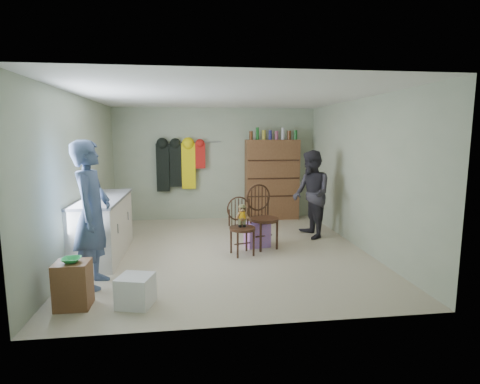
{
  "coord_description": "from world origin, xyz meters",
  "views": [
    {
      "loc": [
        -0.54,
        -5.97,
        1.89
      ],
      "look_at": [
        0.25,
        0.2,
        0.95
      ],
      "focal_mm": 28.0,
      "sensor_mm": 36.0,
      "label": 1
    }
  ],
  "objects": [
    {
      "name": "bowl",
      "position": [
        -1.87,
        -1.85,
        0.55
      ],
      "size": [
        0.2,
        0.2,
        0.05
      ],
      "primitive_type": "imported",
      "color": "green",
      "rests_on": "stool"
    },
    {
      "name": "striped_bag",
      "position": [
        0.55,
        0.19,
        0.21
      ],
      "size": [
        0.44,
        0.38,
        0.41
      ],
      "primitive_type": "cube",
      "rotation": [
        0.0,
        0.0,
        0.21
      ],
      "color": "#E572C7",
      "rests_on": "ground"
    },
    {
      "name": "coat_rack",
      "position": [
        -0.83,
        2.38,
        1.25
      ],
      "size": [
        1.42,
        0.12,
        1.09
      ],
      "color": "#99999E",
      "rests_on": "ground"
    },
    {
      "name": "chair_far",
      "position": [
        0.62,
        0.12,
        0.58
      ],
      "size": [
        0.62,
        0.62,
        1.08
      ],
      "rotation": [
        0.0,
        0.0,
        0.36
      ],
      "color": "#3B2214",
      "rests_on": "ground"
    },
    {
      "name": "ground_plane",
      "position": [
        0.0,
        0.0,
        0.0
      ],
      "size": [
        5.0,
        5.0,
        0.0
      ],
      "primitive_type": "plane",
      "color": "beige",
      "rests_on": "ground"
    },
    {
      "name": "dresser",
      "position": [
        1.25,
        2.3,
        0.91
      ],
      "size": [
        1.2,
        0.39,
        2.07
      ],
      "color": "brown",
      "rests_on": "ground"
    },
    {
      "name": "plastic_tub",
      "position": [
        -1.2,
        -1.89,
        0.17
      ],
      "size": [
        0.44,
        0.43,
        0.34
      ],
      "primitive_type": "cube",
      "rotation": [
        0.0,
        0.0,
        -0.27
      ],
      "color": "white",
      "rests_on": "ground"
    },
    {
      "name": "person_left",
      "position": [
        -1.79,
        -1.22,
        0.92
      ],
      "size": [
        0.48,
        0.7,
        1.84
      ],
      "primitive_type": "imported",
      "rotation": [
        0.0,
        0.0,
        1.51
      ],
      "color": "#45587F",
      "rests_on": "ground"
    },
    {
      "name": "chair_front",
      "position": [
        0.22,
        -0.2,
        0.53
      ],
      "size": [
        0.5,
        0.5,
        0.92
      ],
      "rotation": [
        0.0,
        0.0,
        0.27
      ],
      "color": "#3B2214",
      "rests_on": "ground"
    },
    {
      "name": "person_right",
      "position": [
        1.64,
        0.64,
        0.81
      ],
      "size": [
        0.67,
        0.83,
        1.63
      ],
      "primitive_type": "imported",
      "rotation": [
        0.0,
        0.0,
        -1.5
      ],
      "color": "#2D2B33",
      "rests_on": "ground"
    },
    {
      "name": "room_walls",
      "position": [
        0.0,
        0.53,
        1.58
      ],
      "size": [
        5.0,
        5.0,
        5.0
      ],
      "color": "#AAB396",
      "rests_on": "ground"
    },
    {
      "name": "counter",
      "position": [
        -1.95,
        0.0,
        0.47
      ],
      "size": [
        0.64,
        1.86,
        0.94
      ],
      "color": "silver",
      "rests_on": "ground"
    },
    {
      "name": "stool",
      "position": [
        -1.87,
        -1.85,
        0.26
      ],
      "size": [
        0.36,
        0.31,
        0.52
      ],
      "primitive_type": "cube",
      "color": "brown",
      "rests_on": "ground"
    }
  ]
}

